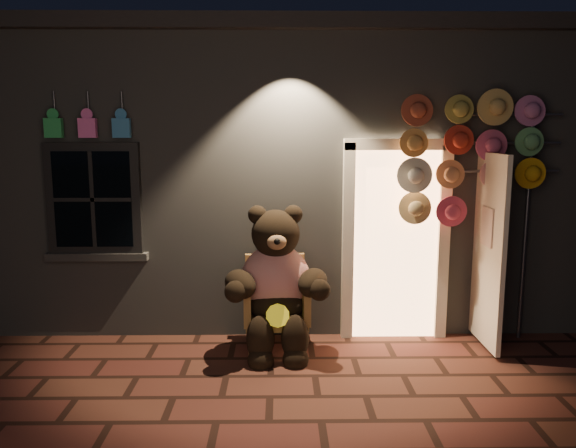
{
  "coord_description": "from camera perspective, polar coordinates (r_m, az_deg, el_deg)",
  "views": [
    {
      "loc": [
        0.09,
        -4.54,
        2.28
      ],
      "look_at": [
        0.17,
        1.0,
        1.35
      ],
      "focal_mm": 35.0,
      "sensor_mm": 36.0,
      "label": 1
    }
  ],
  "objects": [
    {
      "name": "ground",
      "position": [
        5.08,
        -1.86,
        -17.15
      ],
      "size": [
        60.0,
        60.0,
        0.0
      ],
      "primitive_type": "plane",
      "color": "#4D291D",
      "rests_on": "ground"
    },
    {
      "name": "shop_building",
      "position": [
        8.54,
        -1.43,
        5.86
      ],
      "size": [
        7.3,
        5.95,
        3.51
      ],
      "color": "slate",
      "rests_on": "ground"
    },
    {
      "name": "wicker_armchair",
      "position": [
        5.96,
        -1.25,
        -8.02
      ],
      "size": [
        0.7,
        0.64,
        0.97
      ],
      "rotation": [
        0.0,
        0.0,
        0.06
      ],
      "color": "brown",
      "rests_on": "ground"
    },
    {
      "name": "teddy_bear",
      "position": [
        5.77,
        -1.23,
        -6.13
      ],
      "size": [
        1.16,
        0.92,
        1.6
      ],
      "rotation": [
        0.0,
        0.0,
        0.06
      ],
      "color": "red",
      "rests_on": "ground"
    },
    {
      "name": "hat_rack",
      "position": [
        6.14,
        17.96,
        6.73
      ],
      "size": [
        1.7,
        0.22,
        2.65
      ],
      "color": "#59595E",
      "rests_on": "ground"
    }
  ]
}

